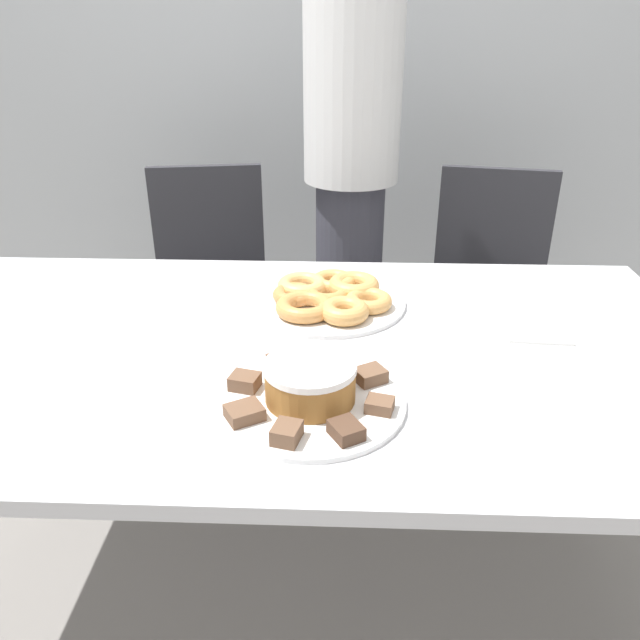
{
  "coord_description": "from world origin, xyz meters",
  "views": [
    {
      "loc": [
        0.1,
        -1.13,
        1.33
      ],
      "look_at": [
        0.06,
        -0.01,
        0.78
      ],
      "focal_mm": 35.0,
      "sensor_mm": 36.0,
      "label": 1
    }
  ],
  "objects_px": {
    "plate_donuts": "(327,302)",
    "napkin": "(537,332)",
    "office_chair_right": "(486,308)",
    "plate_cake": "(310,401)",
    "person_standing": "(351,163)",
    "office_chair_left": "(213,304)",
    "frosted_cake": "(310,381)"
  },
  "relations": [
    {
      "from": "plate_donuts",
      "to": "napkin",
      "type": "bearing_deg",
      "value": -16.44
    },
    {
      "from": "office_chair_left",
      "to": "frosted_cake",
      "type": "height_order",
      "value": "office_chair_left"
    },
    {
      "from": "person_standing",
      "to": "frosted_cake",
      "type": "relative_size",
      "value": 10.67
    },
    {
      "from": "person_standing",
      "to": "plate_donuts",
      "type": "bearing_deg",
      "value": -94.81
    },
    {
      "from": "frosted_cake",
      "to": "office_chair_right",
      "type": "bearing_deg",
      "value": 63.02
    },
    {
      "from": "person_standing",
      "to": "office_chair_right",
      "type": "xyz_separation_m",
      "value": [
        0.49,
        0.01,
        -0.51
      ]
    },
    {
      "from": "office_chair_left",
      "to": "plate_cake",
      "type": "xyz_separation_m",
      "value": [
        0.41,
        -1.1,
        0.33
      ]
    },
    {
      "from": "plate_donuts",
      "to": "napkin",
      "type": "relative_size",
      "value": 2.63
    },
    {
      "from": "person_standing",
      "to": "napkin",
      "type": "height_order",
      "value": "person_standing"
    },
    {
      "from": "person_standing",
      "to": "frosted_cake",
      "type": "distance_m",
      "value": 1.1
    },
    {
      "from": "frosted_cake",
      "to": "napkin",
      "type": "height_order",
      "value": "frosted_cake"
    },
    {
      "from": "office_chair_right",
      "to": "napkin",
      "type": "bearing_deg",
      "value": -85.66
    },
    {
      "from": "plate_donuts",
      "to": "frosted_cake",
      "type": "distance_m",
      "value": 0.42
    },
    {
      "from": "office_chair_left",
      "to": "napkin",
      "type": "distance_m",
      "value": 1.24
    },
    {
      "from": "person_standing",
      "to": "plate_cake",
      "type": "distance_m",
      "value": 1.1
    },
    {
      "from": "frosted_cake",
      "to": "napkin",
      "type": "xyz_separation_m",
      "value": [
        0.47,
        0.28,
        -0.04
      ]
    },
    {
      "from": "office_chair_left",
      "to": "frosted_cake",
      "type": "xyz_separation_m",
      "value": [
        0.41,
        -1.1,
        0.37
      ]
    },
    {
      "from": "office_chair_left",
      "to": "napkin",
      "type": "bearing_deg",
      "value": -52.54
    },
    {
      "from": "office_chair_right",
      "to": "plate_cake",
      "type": "height_order",
      "value": "office_chair_right"
    },
    {
      "from": "person_standing",
      "to": "plate_cake",
      "type": "relative_size",
      "value": 5.11
    },
    {
      "from": "person_standing",
      "to": "napkin",
      "type": "bearing_deg",
      "value": -63.82
    },
    {
      "from": "person_standing",
      "to": "plate_cake",
      "type": "xyz_separation_m",
      "value": [
        -0.07,
        -1.09,
        -0.18
      ]
    },
    {
      "from": "person_standing",
      "to": "napkin",
      "type": "relative_size",
      "value": 12.25
    },
    {
      "from": "person_standing",
      "to": "office_chair_left",
      "type": "xyz_separation_m",
      "value": [
        -0.49,
        0.01,
        -0.51
      ]
    },
    {
      "from": "person_standing",
      "to": "office_chair_left",
      "type": "distance_m",
      "value": 0.7
    },
    {
      "from": "person_standing",
      "to": "office_chair_right",
      "type": "distance_m",
      "value": 0.7
    },
    {
      "from": "person_standing",
      "to": "office_chair_right",
      "type": "height_order",
      "value": "person_standing"
    },
    {
      "from": "office_chair_right",
      "to": "frosted_cake",
      "type": "xyz_separation_m",
      "value": [
        -0.56,
        -1.1,
        0.37
      ]
    },
    {
      "from": "office_chair_left",
      "to": "plate_donuts",
      "type": "xyz_separation_m",
      "value": [
        0.43,
        -0.68,
        0.33
      ]
    },
    {
      "from": "plate_donuts",
      "to": "napkin",
      "type": "xyz_separation_m",
      "value": [
        0.45,
        -0.13,
        -0.0
      ]
    },
    {
      "from": "person_standing",
      "to": "office_chair_right",
      "type": "bearing_deg",
      "value": 1.47
    },
    {
      "from": "office_chair_right",
      "to": "napkin",
      "type": "height_order",
      "value": "office_chair_right"
    }
  ]
}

